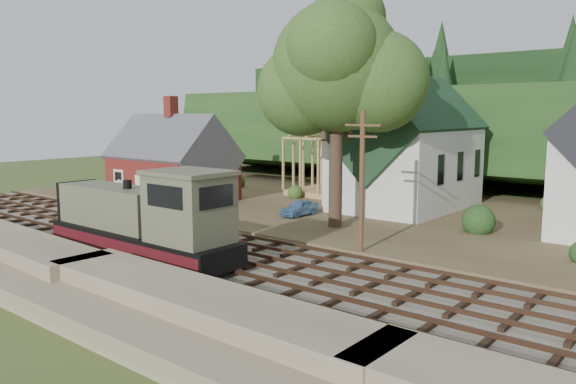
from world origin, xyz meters
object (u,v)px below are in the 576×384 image
Objects in this scene: locomotive at (146,222)px; car_green at (159,187)px; patio_set at (119,183)px; car_blue at (300,208)px.

car_green is (-19.26, 15.77, -1.34)m from locomotive.
locomotive is 5.52× the size of patio_set.
locomotive reaches higher than patio_set.
locomotive is at bearing -29.58° from patio_set.
patio_set reaches higher than car_green.
car_green is at bearing 176.76° from car_blue.
locomotive is at bearing -152.26° from car_green.
patio_set is at bearing -172.43° from car_green.
car_green is 8.55m from patio_set.
patio_set is (-14.98, 8.50, 0.03)m from locomotive.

